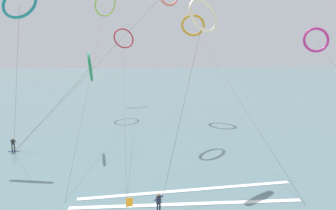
{
  "coord_description": "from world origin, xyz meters",
  "views": [
    {
      "loc": [
        -4.17,
        -15.17,
        12.17
      ],
      "look_at": [
        0.0,
        20.7,
        5.9
      ],
      "focal_mm": 33.81,
      "sensor_mm": 36.0,
      "label": 1
    }
  ],
  "objects_px": {
    "kite_emerald": "(90,67)",
    "kite_teal": "(19,3)",
    "beach_flag": "(128,210)",
    "surfer_cobalt": "(159,205)",
    "kite_magenta": "(316,40)",
    "kite_crimson": "(124,38)",
    "kite_ivory": "(203,16)",
    "kite_lime": "(105,4)",
    "kite_amber": "(193,26)",
    "surfer_navy": "(13,146)"
  },
  "relations": [
    {
      "from": "kite_amber",
      "to": "beach_flag",
      "type": "bearing_deg",
      "value": 88.3
    },
    {
      "from": "kite_amber",
      "to": "surfer_cobalt",
      "type": "bearing_deg",
      "value": 90.52
    },
    {
      "from": "kite_lime",
      "to": "kite_magenta",
      "type": "bearing_deg",
      "value": 112.67
    },
    {
      "from": "beach_flag",
      "to": "kite_lime",
      "type": "bearing_deg",
      "value": 95.43
    },
    {
      "from": "kite_magenta",
      "to": "kite_teal",
      "type": "bearing_deg",
      "value": -154.41
    },
    {
      "from": "kite_magenta",
      "to": "kite_lime",
      "type": "bearing_deg",
      "value": 167.23
    },
    {
      "from": "kite_magenta",
      "to": "kite_crimson",
      "type": "xyz_separation_m",
      "value": [
        -31.67,
        26.09,
        1.06
      ]
    },
    {
      "from": "kite_teal",
      "to": "beach_flag",
      "type": "relative_size",
      "value": 7.29
    },
    {
      "from": "surfer_cobalt",
      "to": "beach_flag",
      "type": "relative_size",
      "value": 0.63
    },
    {
      "from": "kite_teal",
      "to": "kite_lime",
      "type": "bearing_deg",
      "value": 86.8
    },
    {
      "from": "kite_crimson",
      "to": "kite_magenta",
      "type": "bearing_deg",
      "value": -61.73
    },
    {
      "from": "kite_crimson",
      "to": "beach_flag",
      "type": "bearing_deg",
      "value": -111.05
    },
    {
      "from": "surfer_cobalt",
      "to": "kite_amber",
      "type": "height_order",
      "value": "kite_amber"
    },
    {
      "from": "surfer_cobalt",
      "to": "kite_crimson",
      "type": "xyz_separation_m",
      "value": [
        -3.41,
        53.71,
        14.06
      ]
    },
    {
      "from": "kite_emerald",
      "to": "kite_teal",
      "type": "bearing_deg",
      "value": 90.32
    },
    {
      "from": "kite_teal",
      "to": "kite_ivory",
      "type": "height_order",
      "value": "kite_teal"
    },
    {
      "from": "kite_amber",
      "to": "kite_magenta",
      "type": "bearing_deg",
      "value": 169.15
    },
    {
      "from": "kite_teal",
      "to": "kite_emerald",
      "type": "bearing_deg",
      "value": 19.31
    },
    {
      "from": "kite_ivory",
      "to": "kite_crimson",
      "type": "height_order",
      "value": "kite_ivory"
    },
    {
      "from": "kite_teal",
      "to": "kite_crimson",
      "type": "height_order",
      "value": "kite_teal"
    },
    {
      "from": "kite_lime",
      "to": "kite_crimson",
      "type": "height_order",
      "value": "kite_lime"
    },
    {
      "from": "kite_amber",
      "to": "kite_lime",
      "type": "xyz_separation_m",
      "value": [
        -16.26,
        7.61,
        4.53
      ]
    },
    {
      "from": "kite_amber",
      "to": "beach_flag",
      "type": "distance_m",
      "value": 43.41
    },
    {
      "from": "surfer_navy",
      "to": "kite_lime",
      "type": "bearing_deg",
      "value": -143.25
    },
    {
      "from": "kite_teal",
      "to": "beach_flag",
      "type": "bearing_deg",
      "value": -45.34
    },
    {
      "from": "surfer_cobalt",
      "to": "kite_teal",
      "type": "distance_m",
      "value": 28.5
    },
    {
      "from": "surfer_navy",
      "to": "kite_magenta",
      "type": "xyz_separation_m",
      "value": [
        44.43,
        10.8,
        13.0
      ]
    },
    {
      "from": "kite_teal",
      "to": "kite_lime",
      "type": "xyz_separation_m",
      "value": [
        7.86,
        26.42,
        3.59
      ]
    },
    {
      "from": "kite_lime",
      "to": "kite_crimson",
      "type": "xyz_separation_m",
      "value": [
        3.25,
        9.37,
        -6.27
      ]
    },
    {
      "from": "kite_amber",
      "to": "kite_ivory",
      "type": "bearing_deg",
      "value": 96.43
    },
    {
      "from": "kite_amber",
      "to": "kite_crimson",
      "type": "distance_m",
      "value": 21.46
    },
    {
      "from": "surfer_navy",
      "to": "surfer_cobalt",
      "type": "bearing_deg",
      "value": 99.67
    },
    {
      "from": "kite_amber",
      "to": "beach_flag",
      "type": "height_order",
      "value": "kite_amber"
    },
    {
      "from": "surfer_cobalt",
      "to": "kite_magenta",
      "type": "distance_m",
      "value": 41.6
    },
    {
      "from": "kite_amber",
      "to": "kite_lime",
      "type": "height_order",
      "value": "kite_lime"
    },
    {
      "from": "kite_ivory",
      "to": "kite_crimson",
      "type": "distance_m",
      "value": 43.56
    },
    {
      "from": "kite_emerald",
      "to": "kite_crimson",
      "type": "relative_size",
      "value": 0.22
    },
    {
      "from": "kite_crimson",
      "to": "kite_teal",
      "type": "bearing_deg",
      "value": -129.51
    },
    {
      "from": "kite_magenta",
      "to": "beach_flag",
      "type": "distance_m",
      "value": 44.39
    },
    {
      "from": "kite_ivory",
      "to": "beach_flag",
      "type": "relative_size",
      "value": 6.53
    },
    {
      "from": "surfer_cobalt",
      "to": "kite_ivory",
      "type": "xyz_separation_m",
      "value": [
        5.66,
        11.11,
        14.83
      ]
    },
    {
      "from": "kite_amber",
      "to": "kite_ivory",
      "type": "height_order",
      "value": "kite_amber"
    },
    {
      "from": "surfer_navy",
      "to": "kite_magenta",
      "type": "relative_size",
      "value": 0.07
    },
    {
      "from": "kite_teal",
      "to": "kite_crimson",
      "type": "xyz_separation_m",
      "value": [
        11.12,
        35.8,
        -2.68
      ]
    },
    {
      "from": "surfer_navy",
      "to": "kite_emerald",
      "type": "xyz_separation_m",
      "value": [
        9.25,
        1.89,
        9.27
      ]
    },
    {
      "from": "surfer_cobalt",
      "to": "kite_teal",
      "type": "xyz_separation_m",
      "value": [
        -14.53,
        17.92,
        16.74
      ]
    },
    {
      "from": "kite_ivory",
      "to": "beach_flag",
      "type": "height_order",
      "value": "kite_ivory"
    },
    {
      "from": "kite_ivory",
      "to": "kite_emerald",
      "type": "bearing_deg",
      "value": 115.99
    },
    {
      "from": "kite_teal",
      "to": "kite_emerald",
      "type": "xyz_separation_m",
      "value": [
        7.61,
        0.79,
        -7.47
      ]
    },
    {
      "from": "kite_lime",
      "to": "kite_crimson",
      "type": "bearing_deg",
      "value": -150.9
    }
  ]
}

